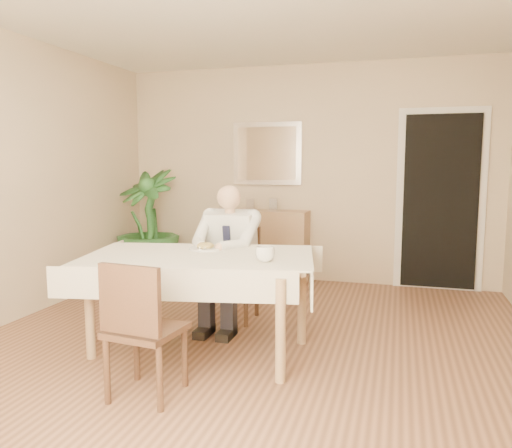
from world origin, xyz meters
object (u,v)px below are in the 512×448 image
(potted_palm, at_px, (148,225))
(sideboard, at_px, (264,245))
(dining_table, at_px, (199,266))
(coffee_mug, at_px, (265,254))
(seated_man, at_px, (226,250))
(chair_far, at_px, (236,267))
(chair_near, at_px, (140,324))

(potted_palm, bearing_deg, sideboard, 14.48)
(dining_table, bearing_deg, sideboard, 82.49)
(coffee_mug, bearing_deg, seated_man, 127.75)
(seated_man, height_order, sideboard, seated_man)
(coffee_mug, height_order, sideboard, sideboard)
(sideboard, bearing_deg, dining_table, -85.57)
(dining_table, relative_size, sideboard, 1.76)
(chair_far, relative_size, sideboard, 0.79)
(dining_table, height_order, seated_man, seated_man)
(chair_far, relative_size, potted_palm, 0.62)
(dining_table, distance_m, potted_palm, 2.52)
(sideboard, bearing_deg, coffee_mug, -73.52)
(seated_man, bearing_deg, potted_palm, 136.88)
(coffee_mug, xyz_separation_m, potted_palm, (-2.06, 2.13, -0.13))
(chair_far, distance_m, coffee_mug, 1.18)
(chair_near, bearing_deg, dining_table, 94.02)
(chair_far, xyz_separation_m, chair_near, (-0.04, -1.73, 0.01))
(chair_far, distance_m, chair_near, 1.73)
(chair_near, distance_m, sideboard, 3.22)
(sideboard, bearing_deg, potted_palm, -164.51)
(dining_table, xyz_separation_m, chair_far, (-0.00, 0.88, -0.19))
(sideboard, height_order, potted_palm, potted_palm)
(dining_table, xyz_separation_m, potted_palm, (-1.52, 2.02, 0.01))
(dining_table, xyz_separation_m, sideboard, (-0.14, 2.37, -0.24))
(sideboard, xyz_separation_m, potted_palm, (-1.38, -0.36, 0.25))
(dining_table, relative_size, seated_man, 1.53)
(dining_table, bearing_deg, coffee_mug, -22.49)
(seated_man, xyz_separation_m, sideboard, (-0.14, 1.78, -0.26))
(dining_table, height_order, chair_near, chair_near)
(chair_near, height_order, coffee_mug, chair_near)
(chair_near, relative_size, coffee_mug, 6.35)
(potted_palm, bearing_deg, dining_table, -53.00)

